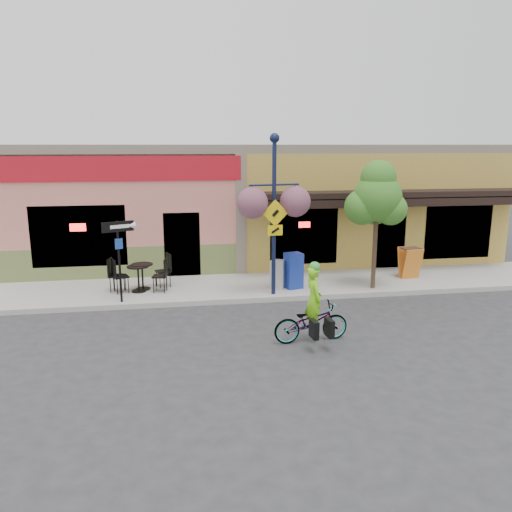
{
  "coord_description": "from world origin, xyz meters",
  "views": [
    {
      "loc": [
        -3.16,
        -13.17,
        4.49
      ],
      "look_at": [
        -0.96,
        0.5,
        1.4
      ],
      "focal_mm": 35.0,
      "sensor_mm": 36.0,
      "label": 1
    }
  ],
  "objects_px": {
    "cyclist_rider": "(313,309)",
    "one_way_sign": "(119,262)",
    "lamp_post": "(274,216)",
    "street_tree": "(376,225)",
    "bicycle": "(311,322)",
    "building": "(252,200)",
    "newspaper_box_grey": "(278,274)",
    "newspaper_box_blue": "(293,271)"
  },
  "relations": [
    {
      "from": "newspaper_box_blue",
      "to": "bicycle",
      "type": "bearing_deg",
      "value": -111.9
    },
    {
      "from": "lamp_post",
      "to": "newspaper_box_blue",
      "type": "bearing_deg",
      "value": 30.04
    },
    {
      "from": "bicycle",
      "to": "newspaper_box_blue",
      "type": "xyz_separation_m",
      "value": [
        0.51,
        3.93,
        0.23
      ]
    },
    {
      "from": "newspaper_box_blue",
      "to": "street_tree",
      "type": "height_order",
      "value": "street_tree"
    },
    {
      "from": "cyclist_rider",
      "to": "newspaper_box_grey",
      "type": "bearing_deg",
      "value": -4.92
    },
    {
      "from": "lamp_post",
      "to": "newspaper_box_blue",
      "type": "height_order",
      "value": "lamp_post"
    },
    {
      "from": "building",
      "to": "newspaper_box_grey",
      "type": "distance_m",
      "value": 6.3
    },
    {
      "from": "one_way_sign",
      "to": "newspaper_box_blue",
      "type": "bearing_deg",
      "value": -16.03
    },
    {
      "from": "lamp_post",
      "to": "newspaper_box_blue",
      "type": "distance_m",
      "value": 2.01
    },
    {
      "from": "bicycle",
      "to": "street_tree",
      "type": "relative_size",
      "value": 0.45
    },
    {
      "from": "newspaper_box_grey",
      "to": "street_tree",
      "type": "bearing_deg",
      "value": 15.82
    },
    {
      "from": "street_tree",
      "to": "bicycle",
      "type": "bearing_deg",
      "value": -129.91
    },
    {
      "from": "newspaper_box_grey",
      "to": "building",
      "type": "bearing_deg",
      "value": 113.38
    },
    {
      "from": "one_way_sign",
      "to": "newspaper_box_grey",
      "type": "height_order",
      "value": "one_way_sign"
    },
    {
      "from": "newspaper_box_blue",
      "to": "building",
      "type": "bearing_deg",
      "value": 78.82
    },
    {
      "from": "building",
      "to": "bicycle",
      "type": "bearing_deg",
      "value": -90.86
    },
    {
      "from": "cyclist_rider",
      "to": "newspaper_box_blue",
      "type": "relative_size",
      "value": 1.41
    },
    {
      "from": "lamp_post",
      "to": "one_way_sign",
      "type": "bearing_deg",
      "value": 174.14
    },
    {
      "from": "cyclist_rider",
      "to": "street_tree",
      "type": "distance_m",
      "value": 4.76
    },
    {
      "from": "cyclist_rider",
      "to": "newspaper_box_grey",
      "type": "distance_m",
      "value": 3.98
    },
    {
      "from": "one_way_sign",
      "to": "newspaper_box_grey",
      "type": "xyz_separation_m",
      "value": [
        4.63,
        0.67,
        -0.71
      ]
    },
    {
      "from": "bicycle",
      "to": "newspaper_box_grey",
      "type": "height_order",
      "value": "newspaper_box_grey"
    },
    {
      "from": "bicycle",
      "to": "one_way_sign",
      "type": "relative_size",
      "value": 0.77
    },
    {
      "from": "bicycle",
      "to": "lamp_post",
      "type": "height_order",
      "value": "lamp_post"
    },
    {
      "from": "bicycle",
      "to": "newspaper_box_blue",
      "type": "height_order",
      "value": "newspaper_box_blue"
    },
    {
      "from": "bicycle",
      "to": "street_tree",
      "type": "height_order",
      "value": "street_tree"
    },
    {
      "from": "lamp_post",
      "to": "one_way_sign",
      "type": "distance_m",
      "value": 4.55
    },
    {
      "from": "street_tree",
      "to": "cyclist_rider",
      "type": "bearing_deg",
      "value": -129.42
    },
    {
      "from": "building",
      "to": "newspaper_box_blue",
      "type": "relative_size",
      "value": 16.56
    },
    {
      "from": "bicycle",
      "to": "one_way_sign",
      "type": "bearing_deg",
      "value": 49.01
    },
    {
      "from": "bicycle",
      "to": "cyclist_rider",
      "type": "xyz_separation_m",
      "value": [
        0.05,
        0.0,
        0.31
      ]
    },
    {
      "from": "lamp_post",
      "to": "newspaper_box_blue",
      "type": "relative_size",
      "value": 4.26
    },
    {
      "from": "bicycle",
      "to": "lamp_post",
      "type": "xyz_separation_m",
      "value": [
        -0.23,
        3.37,
        2.02
      ]
    },
    {
      "from": "lamp_post",
      "to": "newspaper_box_grey",
      "type": "bearing_deg",
      "value": 60.91
    },
    {
      "from": "bicycle",
      "to": "cyclist_rider",
      "type": "distance_m",
      "value": 0.31
    },
    {
      "from": "building",
      "to": "newspaper_box_blue",
      "type": "height_order",
      "value": "building"
    },
    {
      "from": "building",
      "to": "lamp_post",
      "type": "xyz_separation_m",
      "value": [
        -0.38,
        -6.67,
        0.24
      ]
    },
    {
      "from": "cyclist_rider",
      "to": "one_way_sign",
      "type": "distance_m",
      "value": 5.74
    },
    {
      "from": "newspaper_box_blue",
      "to": "newspaper_box_grey",
      "type": "xyz_separation_m",
      "value": [
        -0.49,
        0.05,
        -0.11
      ]
    },
    {
      "from": "cyclist_rider",
      "to": "one_way_sign",
      "type": "relative_size",
      "value": 0.67
    },
    {
      "from": "newspaper_box_blue",
      "to": "lamp_post",
      "type": "bearing_deg",
      "value": -157.75
    },
    {
      "from": "bicycle",
      "to": "newspaper_box_grey",
      "type": "xyz_separation_m",
      "value": [
        0.02,
        3.97,
        0.12
      ]
    }
  ]
}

